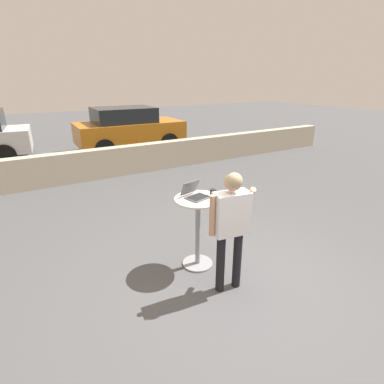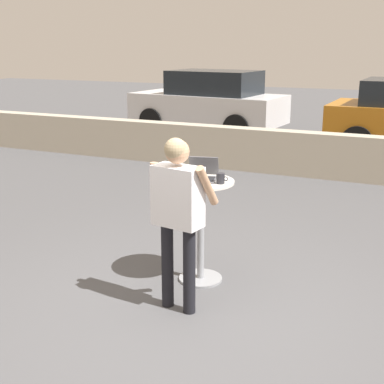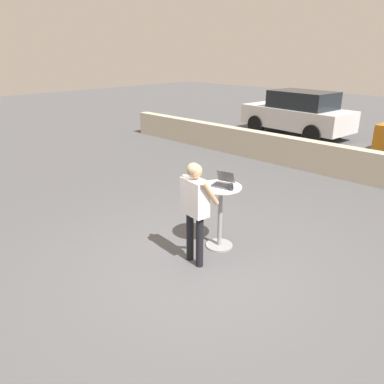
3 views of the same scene
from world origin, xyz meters
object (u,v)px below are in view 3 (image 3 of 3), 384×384
cafe_table (220,209)px  parked_car_near_street (298,113)px  laptop (223,182)px  coffee_mug (231,187)px  standing_person (195,202)px

cafe_table → parked_car_near_street: (-3.46, 8.54, 0.17)m
laptop → coffee_mug: 0.25m
standing_person → parked_car_near_street: 9.85m
cafe_table → parked_car_near_street: parked_car_near_street is taller
coffee_mug → parked_car_near_street: 9.34m
cafe_table → parked_car_near_street: 9.22m
cafe_table → standing_person: 0.73m
laptop → standing_person: size_ratio=0.24×
laptop → coffee_mug: size_ratio=3.25×
coffee_mug → parked_car_near_street: parked_car_near_street is taller
laptop → parked_car_near_street: 9.17m
laptop → coffee_mug: (0.23, -0.09, 0.01)m
coffee_mug → parked_car_near_street: size_ratio=0.03×
cafe_table → parked_car_near_street: size_ratio=0.25×
coffee_mug → standing_person: 0.64m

